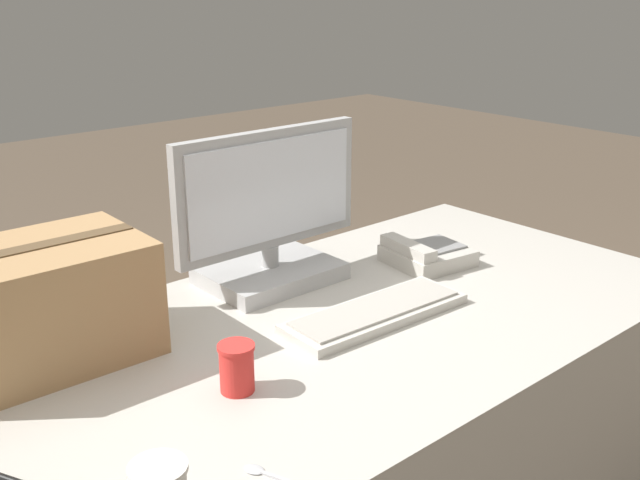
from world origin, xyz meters
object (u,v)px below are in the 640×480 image
Objects in this scene: paper_cup_right at (237,368)px; spoon at (274,477)px; cardboard_box at (43,304)px; keyboard at (376,313)px; monitor at (270,224)px; desk_phone at (426,254)px.

spoon is (-0.11, -0.25, -0.05)m from paper_cup_right.
paper_cup_right is 0.43m from cardboard_box.
paper_cup_right is at bearing -170.22° from keyboard.
desk_phone is (0.39, -0.18, -0.13)m from monitor.
paper_cup_right reaches higher than desk_phone.
monitor is 0.45m from desk_phone.
desk_phone reaches higher than spoon.
keyboard is at bearing -82.23° from monitor.
keyboard is 0.61m from spoon.
spoon is at bearing -113.09° from paper_cup_right.
keyboard is 0.72m from cardboard_box.
paper_cup_right is (-0.38, -0.39, -0.11)m from monitor.
monitor is 5.59× the size of paper_cup_right.
keyboard is 0.43m from paper_cup_right.
cardboard_box is at bearing 178.99° from desk_phone.
desk_phone is 0.99m from spoon.
paper_cup_right is at bearing -58.90° from cardboard_box.
keyboard is at bearing -80.03° from spoon.
paper_cup_right is (-0.77, -0.21, 0.02)m from desk_phone.
spoon is at bearing -144.52° from desk_phone.
desk_phone is at bearing -24.69° from monitor.
keyboard is (0.05, -0.33, -0.14)m from monitor.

